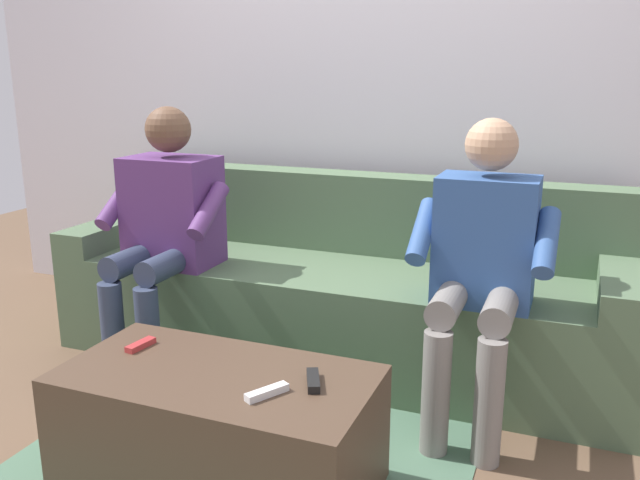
{
  "coord_description": "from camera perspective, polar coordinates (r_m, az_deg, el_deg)",
  "views": [
    {
      "loc": [
        -1.0,
        2.62,
        1.32
      ],
      "look_at": [
        0.0,
        0.1,
        0.62
      ],
      "focal_mm": 37.27,
      "sensor_mm": 36.0,
      "label": 1
    }
  ],
  "objects": [
    {
      "name": "ground_plane",
      "position": [
        2.61,
        -4.26,
        -15.9
      ],
      "size": [
        8.0,
        8.0,
        0.0
      ],
      "primitive_type": "plane",
      "color": "brown"
    },
    {
      "name": "back_wall",
      "position": [
        3.41,
        4.76,
        15.33
      ],
      "size": [
        4.69,
        0.06,
        2.74
      ],
      "primitive_type": "cube",
      "color": "silver",
      "rests_on": "ground"
    },
    {
      "name": "couch",
      "position": [
        3.1,
        1.6,
        -4.62
      ],
      "size": [
        2.58,
        0.76,
        0.83
      ],
      "color": "#516B4C",
      "rests_on": "ground"
    },
    {
      "name": "coffee_table",
      "position": [
        2.23,
        -8.69,
        -15.83
      ],
      "size": [
        0.99,
        0.51,
        0.4
      ],
      "color": "#4C3828",
      "rests_on": "ground"
    },
    {
      "name": "person_left_seated",
      "position": [
        2.49,
        13.71,
        -1.52
      ],
      "size": [
        0.51,
        0.52,
        1.15
      ],
      "color": "#335693",
      "rests_on": "ground"
    },
    {
      "name": "person_right_seated",
      "position": [
        3.02,
        -13.15,
        1.58
      ],
      "size": [
        0.55,
        0.54,
        1.16
      ],
      "color": "#5B3370",
      "rests_on": "ground"
    },
    {
      "name": "remote_black",
      "position": [
        2.03,
        -0.59,
        -11.97
      ],
      "size": [
        0.09,
        0.13,
        0.02
      ],
      "primitive_type": "cube",
      "rotation": [
        0.0,
        0.0,
        2.0
      ],
      "color": "black",
      "rests_on": "coffee_table"
    },
    {
      "name": "remote_red",
      "position": [
        2.36,
        -15.14,
        -8.68
      ],
      "size": [
        0.05,
        0.12,
        0.02
      ],
      "primitive_type": "cube",
      "rotation": [
        0.0,
        0.0,
        4.57
      ],
      "color": "#B73333",
      "rests_on": "coffee_table"
    },
    {
      "name": "remote_white",
      "position": [
        1.98,
        -4.58,
        -12.9
      ],
      "size": [
        0.1,
        0.14,
        0.02
      ],
      "primitive_type": "cube",
      "rotation": [
        0.0,
        0.0,
        4.19
      ],
      "color": "white",
      "rests_on": "coffee_table"
    },
    {
      "name": "floor_rug",
      "position": [
        2.43,
        -6.89,
        -18.45
      ],
      "size": [
        1.52,
        1.74,
        0.01
      ],
      "primitive_type": "cube",
      "color": "#4C7056",
      "rests_on": "ground"
    }
  ]
}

